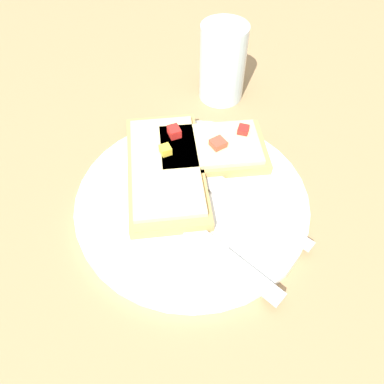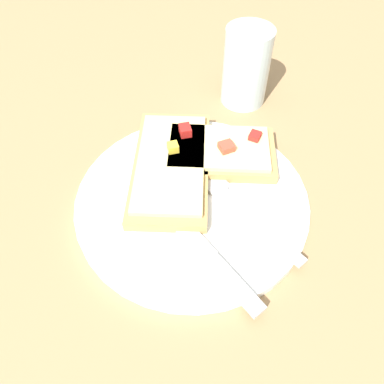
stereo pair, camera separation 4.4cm
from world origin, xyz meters
TOP-DOWN VIEW (x-y plane):
  - ground_plane at (0.00, 0.00)m, footprint 4.00×4.00m
  - plate at (0.00, 0.00)m, footprint 0.28×0.28m
  - fork at (0.04, -0.01)m, footprint 0.10×0.19m
  - knife at (-0.00, -0.08)m, footprint 0.09×0.19m
  - pizza_slice_main at (-0.01, 0.05)m, footprint 0.14×0.20m
  - pizza_slice_corner at (0.05, 0.06)m, footprint 0.16×0.13m
  - crumb_scatter at (0.01, 0.01)m, footprint 0.03×0.03m
  - drinking_glass at (0.12, 0.18)m, footprint 0.07×0.07m

SIDE VIEW (x-z plane):
  - ground_plane at x=0.00m, z-range 0.00..0.00m
  - plate at x=0.00m, z-range 0.00..0.01m
  - knife at x=0.00m, z-range 0.01..0.02m
  - fork at x=0.04m, z-range 0.01..0.02m
  - crumb_scatter at x=0.01m, z-range 0.01..0.02m
  - pizza_slice_main at x=-0.01m, z-range 0.01..0.04m
  - pizza_slice_corner at x=0.05m, z-range 0.01..0.04m
  - drinking_glass at x=0.12m, z-range 0.00..0.11m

